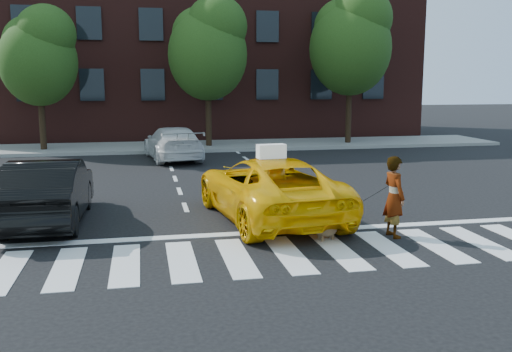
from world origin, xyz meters
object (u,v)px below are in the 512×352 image
(woman, at_px, (394,197))
(white_suv, at_px, (173,143))
(tree_mid, at_px, (208,45))
(taxi, at_px, (269,188))
(tree_right, at_px, (351,38))
(dog, at_px, (324,230))
(tree_left, at_px, (39,52))
(black_sedan, at_px, (48,191))

(woman, bearing_deg, white_suv, 9.69)
(tree_mid, bearing_deg, taxi, -91.11)
(taxi, bearing_deg, tree_right, -124.01)
(woman, bearing_deg, dog, 83.03)
(tree_left, relative_size, white_suv, 1.39)
(tree_mid, relative_size, tree_right, 0.92)
(black_sedan, height_order, white_suv, black_sedan)
(black_sedan, distance_m, white_suv, 10.58)
(tree_left, bearing_deg, tree_right, -0.00)
(tree_right, height_order, woman, tree_right)
(tree_left, bearing_deg, dog, -64.03)
(tree_left, height_order, tree_right, tree_right)
(taxi, distance_m, dog, 2.25)
(tree_mid, xyz_separation_m, dog, (0.40, -16.23, -4.63))
(taxi, height_order, dog, taxi)
(woman, height_order, dog, woman)
(taxi, xyz_separation_m, woman, (2.18, -2.08, 0.12))
(tree_mid, bearing_deg, black_sedan, -111.35)
(tree_left, height_order, tree_mid, tree_mid)
(black_sedan, height_order, woman, woman)
(tree_left, bearing_deg, taxi, -62.94)
(tree_left, height_order, white_suv, tree_left)
(tree_mid, distance_m, tree_right, 7.01)
(taxi, xyz_separation_m, white_suv, (-1.66, 10.59, -0.05))
(taxi, bearing_deg, black_sedan, -13.24)
(tree_mid, relative_size, white_suv, 1.52)
(tree_mid, height_order, tree_right, tree_right)
(white_suv, bearing_deg, dog, 93.23)
(taxi, xyz_separation_m, dog, (0.68, -2.09, -0.52))
(woman, distance_m, dog, 1.63)
(tree_right, height_order, taxi, tree_right)
(black_sedan, xyz_separation_m, dog, (5.71, -2.65, -0.52))
(black_sedan, bearing_deg, woman, 160.60)
(tree_mid, bearing_deg, tree_right, -0.00)
(white_suv, bearing_deg, woman, 99.67)
(dog, bearing_deg, tree_mid, 70.76)
(tree_left, bearing_deg, woman, -59.88)
(taxi, relative_size, white_suv, 1.13)
(black_sedan, height_order, dog, black_sedan)
(white_suv, height_order, woman, woman)
(taxi, height_order, black_sedan, black_sedan)
(taxi, bearing_deg, dog, 101.20)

